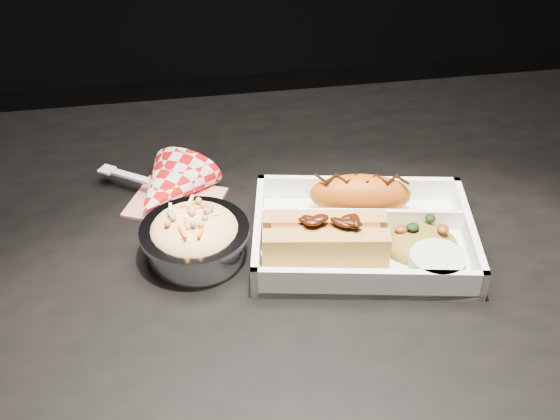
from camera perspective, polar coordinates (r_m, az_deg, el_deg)
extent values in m
cube|color=black|center=(0.83, 3.73, -3.94)|extent=(1.20, 0.80, 0.03)
cylinder|color=black|center=(1.50, 21.04, -3.62)|extent=(0.05, 0.05, 0.72)
cube|color=white|center=(0.82, 6.67, -2.72)|extent=(0.28, 0.22, 0.01)
cube|color=white|center=(0.88, 6.35, 1.59)|extent=(0.25, 0.05, 0.04)
cube|color=white|center=(0.75, 7.22, -6.03)|extent=(0.25, 0.05, 0.04)
cube|color=white|center=(0.81, -1.78, -1.80)|extent=(0.04, 0.18, 0.04)
cube|color=white|center=(0.84, 15.03, -1.97)|extent=(0.04, 0.18, 0.04)
cube|color=white|center=(0.84, 6.62, -0.93)|extent=(0.23, 0.05, 0.03)
ellipsoid|color=#B85412|center=(0.85, 6.54, 1.25)|extent=(0.13, 0.07, 0.05)
cube|color=#B8883E|center=(0.77, 3.74, -3.24)|extent=(0.14, 0.05, 0.04)
cube|color=#B8883E|center=(0.80, 3.59, -1.67)|extent=(0.14, 0.05, 0.04)
cylinder|color=brown|center=(0.78, 3.69, -1.94)|extent=(0.12, 0.04, 0.03)
ellipsoid|color=olive|center=(0.81, 11.39, -2.11)|extent=(0.10, 0.09, 0.03)
cylinder|color=beige|center=(0.78, 12.61, -4.49)|extent=(0.06, 0.06, 0.03)
cylinder|color=silver|center=(0.80, -6.88, -2.73)|extent=(0.11, 0.11, 0.04)
cylinder|color=silver|center=(0.79, -6.98, -1.65)|extent=(0.12, 0.12, 0.01)
ellipsoid|color=beige|center=(0.79, -6.98, -1.65)|extent=(0.10, 0.10, 0.04)
cube|color=red|center=(0.90, -8.48, 0.62)|extent=(0.14, 0.13, 0.00)
cone|color=red|center=(0.90, -9.23, 1.74)|extent=(0.14, 0.15, 0.10)
cube|color=white|center=(0.92, -12.14, 2.72)|extent=(0.06, 0.04, 0.00)
cube|color=white|center=(0.94, -13.88, 3.20)|extent=(0.03, 0.03, 0.00)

